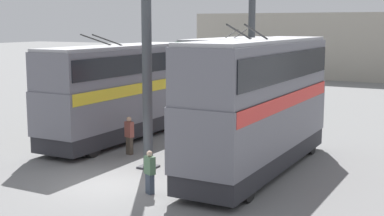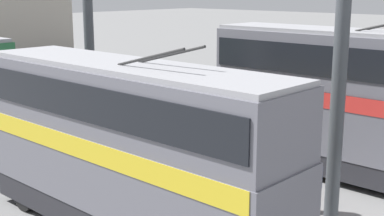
% 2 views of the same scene
% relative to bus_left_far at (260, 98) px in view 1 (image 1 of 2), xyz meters
% --- Properties ---
extents(ground_plane, '(240.00, 240.00, 0.00)m').
position_rel_bus_left_far_xyz_m(ground_plane, '(-4.43, 4.28, -3.06)').
color(ground_plane, slate).
extents(depot_back_wall, '(0.50, 36.00, 7.15)m').
position_rel_bus_left_far_xyz_m(depot_back_wall, '(36.87, 4.28, 0.51)').
color(depot_back_wall, '#A8A093').
rests_on(depot_back_wall, ground_plane).
extents(support_column_near, '(0.73, 0.73, 7.44)m').
position_rel_bus_left_far_xyz_m(support_column_near, '(-1.71, 4.28, 0.53)').
color(support_column_near, '#42474C').
rests_on(support_column_near, ground_plane).
extents(support_column_far, '(0.73, 0.73, 7.44)m').
position_rel_bus_left_far_xyz_m(support_column_far, '(9.56, 4.28, 0.53)').
color(support_column_far, '#42474C').
rests_on(support_column_far, ground_plane).
extents(bus_left_far, '(10.67, 2.54, 6.02)m').
position_rel_bus_left_far_xyz_m(bus_left_far, '(0.00, 0.00, 0.00)').
color(bus_left_far, black).
rests_on(bus_left_far, ground_plane).
extents(bus_right_mid, '(10.38, 2.54, 5.54)m').
position_rel_bus_left_far_xyz_m(bus_right_mid, '(2.19, 8.56, -0.27)').
color(bus_right_mid, black).
rests_on(bus_right_mid, ground_plane).
extents(bus_right_far, '(11.34, 2.54, 5.59)m').
position_rel_bus_left_far_xyz_m(bus_right_far, '(15.62, 8.56, -0.23)').
color(bus_right_far, black).
rests_on(bus_right_far, ground_plane).
extents(person_aisle_midway, '(0.27, 0.44, 1.57)m').
position_rel_bus_left_far_xyz_m(person_aisle_midway, '(2.46, 3.83, -2.24)').
color(person_aisle_midway, '#2D2D33').
rests_on(person_aisle_midway, ground_plane).
extents(person_by_left_row, '(0.39, 0.48, 1.58)m').
position_rel_bus_left_far_xyz_m(person_by_left_row, '(-4.61, 2.32, -2.24)').
color(person_by_left_row, '#384251').
rests_on(person_by_left_row, ground_plane).
extents(person_by_right_row, '(0.35, 0.47, 1.78)m').
position_rel_bus_left_far_xyz_m(person_by_right_row, '(-0.18, 6.31, -2.12)').
color(person_by_right_row, '#473D33').
rests_on(person_by_right_row, ground_plane).
extents(person_aisle_foreground, '(0.26, 0.43, 1.69)m').
position_rel_bus_left_far_xyz_m(person_aisle_foreground, '(-0.79, 3.60, -2.17)').
color(person_aisle_foreground, '#2D2D33').
rests_on(person_aisle_foreground, ground_plane).
extents(oil_drum, '(0.59, 0.59, 0.86)m').
position_rel_bus_left_far_xyz_m(oil_drum, '(8.80, 2.79, -2.63)').
color(oil_drum, '#933828').
rests_on(oil_drum, ground_plane).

